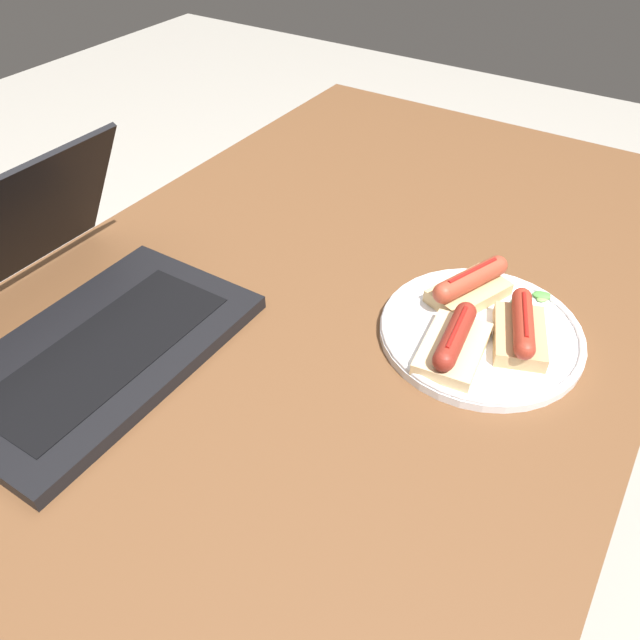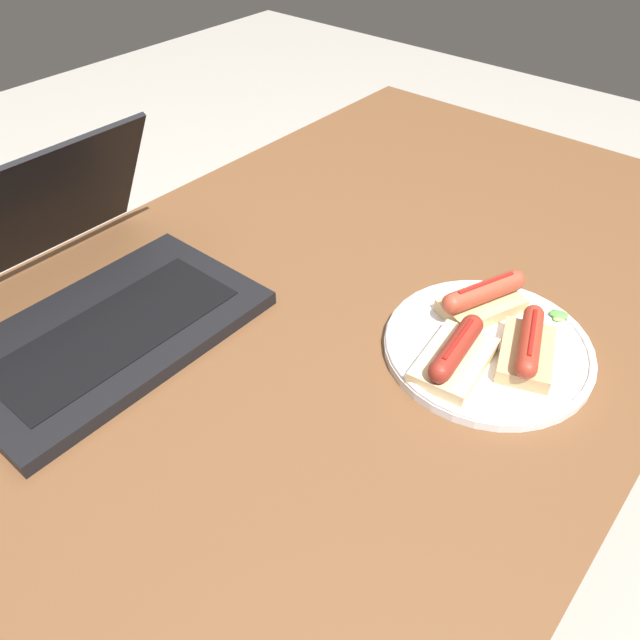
{
  "view_description": "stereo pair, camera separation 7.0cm",
  "coord_description": "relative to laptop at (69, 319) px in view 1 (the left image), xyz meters",
  "views": [
    {
      "loc": [
        -0.49,
        -0.34,
        1.23
      ],
      "look_at": [
        -0.04,
        -0.05,
        0.77
      ],
      "focal_mm": 35.0,
      "sensor_mm": 36.0,
      "label": 1
    },
    {
      "loc": [
        -0.45,
        -0.39,
        1.23
      ],
      "look_at": [
        -0.04,
        -0.05,
        0.77
      ],
      "focal_mm": 35.0,
      "sensor_mm": 36.0,
      "label": 2
    }
  ],
  "objects": [
    {
      "name": "ground_plane",
      "position": [
        0.18,
        -0.22,
        -0.75
      ],
      "size": [
        6.0,
        6.0,
        0.0
      ],
      "primitive_type": "plane",
      "color": "#9E998E"
    },
    {
      "name": "desk",
      "position": [
        0.18,
        -0.22,
        -0.1
      ],
      "size": [
        1.46,
        0.8,
        0.71
      ],
      "color": "brown",
      "rests_on": "ground_plane"
    },
    {
      "name": "laptop",
      "position": [
        0.0,
        0.0,
        0.0
      ],
      "size": [
        0.36,
        0.32,
        0.2
      ],
      "color": "black",
      "rests_on": "desk"
    },
    {
      "name": "plate",
      "position": [
        0.28,
        -0.41,
        -0.03
      ],
      "size": [
        0.25,
        0.25,
        0.02
      ],
      "color": "silver",
      "rests_on": "desk"
    },
    {
      "name": "sausage_toast_left",
      "position": [
        0.33,
        -0.37,
        -0.01
      ],
      "size": [
        0.12,
        0.09,
        0.05
      ],
      "rotation": [
        0.0,
        0.0,
        2.77
      ],
      "color": "tan",
      "rests_on": "plate"
    },
    {
      "name": "sausage_toast_middle",
      "position": [
        0.28,
        -0.46,
        -0.01
      ],
      "size": [
        0.11,
        0.09,
        0.05
      ],
      "rotation": [
        0.0,
        0.0,
        3.5
      ],
      "color": "tan",
      "rests_on": "plate"
    },
    {
      "name": "sausage_toast_right",
      "position": [
        0.22,
        -0.4,
        -0.01
      ],
      "size": [
        0.12,
        0.08,
        0.04
      ],
      "rotation": [
        0.0,
        0.0,
        3.27
      ],
      "color": "#D6B784",
      "rests_on": "plate"
    },
    {
      "name": "salad_pile",
      "position": [
        0.35,
        -0.44,
        -0.02
      ],
      "size": [
        0.08,
        0.05,
        0.01
      ],
      "color": "#4C8E3D",
      "rests_on": "plate"
    }
  ]
}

